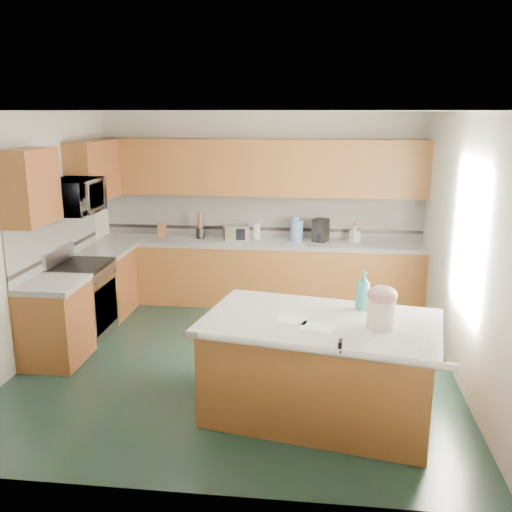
# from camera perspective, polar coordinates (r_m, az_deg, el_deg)

# --- Properties ---
(floor) EXTENTS (4.60, 4.60, 0.00)m
(floor) POSITION_cam_1_polar(r_m,az_deg,el_deg) (6.46, -1.71, -10.40)
(floor) COLOR black
(floor) RESTS_ON ground
(ceiling) EXTENTS (4.60, 4.60, 0.00)m
(ceiling) POSITION_cam_1_polar(r_m,az_deg,el_deg) (5.88, -1.91, 14.29)
(ceiling) COLOR white
(ceiling) RESTS_ON ground
(wall_back) EXTENTS (4.60, 0.04, 2.70)m
(wall_back) POSITION_cam_1_polar(r_m,az_deg,el_deg) (8.29, 0.56, 4.90)
(wall_back) COLOR white
(wall_back) RESTS_ON ground
(wall_front) EXTENTS (4.60, 0.04, 2.70)m
(wall_front) POSITION_cam_1_polar(r_m,az_deg,el_deg) (3.84, -6.92, -6.33)
(wall_front) COLOR white
(wall_front) RESTS_ON ground
(wall_left) EXTENTS (0.04, 4.60, 2.70)m
(wall_left) POSITION_cam_1_polar(r_m,az_deg,el_deg) (6.77, -21.64, 1.76)
(wall_left) COLOR white
(wall_left) RESTS_ON ground
(wall_right) EXTENTS (0.04, 4.60, 2.70)m
(wall_right) POSITION_cam_1_polar(r_m,az_deg,el_deg) (6.14, 20.15, 0.71)
(wall_right) COLOR white
(wall_right) RESTS_ON ground
(back_base_cab) EXTENTS (4.60, 0.60, 0.86)m
(back_base_cab) POSITION_cam_1_polar(r_m,az_deg,el_deg) (8.18, 0.30, -1.84)
(back_base_cab) COLOR #5F2E19
(back_base_cab) RESTS_ON ground
(back_countertop) EXTENTS (4.60, 0.64, 0.06)m
(back_countertop) POSITION_cam_1_polar(r_m,az_deg,el_deg) (8.07, 0.31, 1.30)
(back_countertop) COLOR white
(back_countertop) RESTS_ON back_base_cab
(back_upper_cab) EXTENTS (4.60, 0.33, 0.78)m
(back_upper_cab) POSITION_cam_1_polar(r_m,az_deg,el_deg) (8.03, 0.42, 8.84)
(back_upper_cab) COLOR #5F2E19
(back_upper_cab) RESTS_ON wall_back
(back_backsplash) EXTENTS (4.60, 0.02, 0.63)m
(back_backsplash) POSITION_cam_1_polar(r_m,az_deg,el_deg) (8.28, 0.53, 4.07)
(back_backsplash) COLOR silver
(back_backsplash) RESTS_ON back_countertop
(back_accent_band) EXTENTS (4.60, 0.01, 0.05)m
(back_accent_band) POSITION_cam_1_polar(r_m,az_deg,el_deg) (8.31, 0.52, 2.74)
(back_accent_band) COLOR black
(back_accent_band) RESTS_ON back_countertop
(left_base_cab_rear) EXTENTS (0.60, 0.82, 0.86)m
(left_base_cab_rear) POSITION_cam_1_polar(r_m,az_deg,el_deg) (7.99, -14.71, -2.72)
(left_base_cab_rear) COLOR #5F2E19
(left_base_cab_rear) RESTS_ON ground
(left_counter_rear) EXTENTS (0.64, 0.82, 0.06)m
(left_counter_rear) POSITION_cam_1_polar(r_m,az_deg,el_deg) (7.87, -14.92, 0.49)
(left_counter_rear) COLOR white
(left_counter_rear) RESTS_ON left_base_cab_rear
(left_base_cab_front) EXTENTS (0.60, 0.72, 0.86)m
(left_base_cab_front) POSITION_cam_1_polar(r_m,az_deg,el_deg) (6.66, -19.44, -6.47)
(left_base_cab_front) COLOR #5F2E19
(left_base_cab_front) RESTS_ON ground
(left_counter_front) EXTENTS (0.64, 0.72, 0.06)m
(left_counter_front) POSITION_cam_1_polar(r_m,az_deg,el_deg) (6.52, -19.77, -2.68)
(left_counter_front) COLOR white
(left_counter_front) RESTS_ON left_base_cab_front
(left_backsplash) EXTENTS (0.02, 2.30, 0.63)m
(left_backsplash) POSITION_cam_1_polar(r_m,az_deg,el_deg) (7.25, -19.32, 1.82)
(left_backsplash) COLOR silver
(left_backsplash) RESTS_ON wall_left
(left_accent_band) EXTENTS (0.01, 2.30, 0.05)m
(left_accent_band) POSITION_cam_1_polar(r_m,az_deg,el_deg) (7.29, -19.15, 0.32)
(left_accent_band) COLOR black
(left_accent_band) RESTS_ON wall_left
(left_upper_cab_rear) EXTENTS (0.33, 1.09, 0.78)m
(left_upper_cab_rear) POSITION_cam_1_polar(r_m,az_deg,el_deg) (7.87, -15.97, 8.19)
(left_upper_cab_rear) COLOR #5F2E19
(left_upper_cab_rear) RESTS_ON wall_left
(left_upper_cab_front) EXTENTS (0.33, 0.72, 0.78)m
(left_upper_cab_front) POSITION_cam_1_polar(r_m,az_deg,el_deg) (6.38, -21.65, 6.45)
(left_upper_cab_front) COLOR #5F2E19
(left_upper_cab_front) RESTS_ON wall_left
(range_body) EXTENTS (0.60, 0.76, 0.88)m
(range_body) POSITION_cam_1_polar(r_m,az_deg,el_deg) (7.29, -16.94, -4.41)
(range_body) COLOR #B7B7BC
(range_body) RESTS_ON ground
(range_oven_door) EXTENTS (0.02, 0.68, 0.55)m
(range_oven_door) POSITION_cam_1_polar(r_m,az_deg,el_deg) (7.20, -14.79, -4.85)
(range_oven_door) COLOR black
(range_oven_door) RESTS_ON range_body
(range_cooktop) EXTENTS (0.62, 0.78, 0.04)m
(range_cooktop) POSITION_cam_1_polar(r_m,az_deg,el_deg) (7.16, -17.20, -0.92)
(range_cooktop) COLOR black
(range_cooktop) RESTS_ON range_body
(range_handle) EXTENTS (0.02, 0.66, 0.02)m
(range_handle) POSITION_cam_1_polar(r_m,az_deg,el_deg) (7.07, -14.75, -1.95)
(range_handle) COLOR #B7B7BC
(range_handle) RESTS_ON range_body
(range_backguard) EXTENTS (0.06, 0.76, 0.18)m
(range_backguard) POSITION_cam_1_polar(r_m,az_deg,el_deg) (7.24, -19.15, 0.07)
(range_backguard) COLOR #B7B7BC
(range_backguard) RESTS_ON range_body
(microwave) EXTENTS (0.50, 0.73, 0.41)m
(microwave) POSITION_cam_1_polar(r_m,az_deg,el_deg) (7.00, -17.70, 5.67)
(microwave) COLOR #B7B7BC
(microwave) RESTS_ON wall_left
(island_base) EXTENTS (2.12, 1.46, 0.86)m
(island_base) POSITION_cam_1_polar(r_m,az_deg,el_deg) (5.26, 6.37, -11.34)
(island_base) COLOR #5F2E19
(island_base) RESTS_ON ground
(island_top) EXTENTS (2.24, 1.58, 0.06)m
(island_top) POSITION_cam_1_polar(r_m,az_deg,el_deg) (5.08, 6.51, -6.65)
(island_top) COLOR white
(island_top) RESTS_ON island_base
(island_bullnose) EXTENTS (2.02, 0.45, 0.06)m
(island_bullnose) POSITION_cam_1_polar(r_m,az_deg,el_deg) (4.52, 6.46, -9.38)
(island_bullnose) COLOR white
(island_bullnose) RESTS_ON island_base
(treat_jar) EXTENTS (0.29, 0.29, 0.25)m
(treat_jar) POSITION_cam_1_polar(r_m,az_deg,el_deg) (4.94, 12.40, -5.63)
(treat_jar) COLOR white
(treat_jar) RESTS_ON island_top
(treat_jar_lid) EXTENTS (0.26, 0.26, 0.16)m
(treat_jar_lid) POSITION_cam_1_polar(r_m,az_deg,el_deg) (4.88, 12.50, -3.83)
(treat_jar_lid) COLOR #C8858A
(treat_jar_lid) RESTS_ON treat_jar
(treat_jar_knob) EXTENTS (0.08, 0.03, 0.03)m
(treat_jar_knob) POSITION_cam_1_polar(r_m,az_deg,el_deg) (4.87, 12.53, -3.23)
(treat_jar_knob) COLOR tan
(treat_jar_knob) RESTS_ON treat_jar_lid
(treat_jar_knob_end_l) EXTENTS (0.05, 0.05, 0.05)m
(treat_jar_knob_end_l) POSITION_cam_1_polar(r_m,az_deg,el_deg) (4.86, 12.03, -3.22)
(treat_jar_knob_end_l) COLOR tan
(treat_jar_knob_end_l) RESTS_ON treat_jar_lid
(treat_jar_knob_end_r) EXTENTS (0.05, 0.05, 0.05)m
(treat_jar_knob_end_r) POSITION_cam_1_polar(r_m,az_deg,el_deg) (4.87, 13.04, -3.24)
(treat_jar_knob_end_r) COLOR tan
(treat_jar_knob_end_r) RESTS_ON treat_jar_lid
(soap_bottle_island) EXTENTS (0.19, 0.19, 0.36)m
(soap_bottle_island) POSITION_cam_1_polar(r_m,az_deg,el_deg) (5.33, 10.65, -3.38)
(soap_bottle_island) COLOR teal
(soap_bottle_island) RESTS_ON island_top
(paper_sheet_a) EXTENTS (0.33, 0.28, 0.00)m
(paper_sheet_a) POSITION_cam_1_polar(r_m,az_deg,el_deg) (4.90, 6.13, -7.05)
(paper_sheet_a) COLOR white
(paper_sheet_a) RESTS_ON island_top
(paper_sheet_b) EXTENTS (0.32, 0.27, 0.00)m
(paper_sheet_b) POSITION_cam_1_polar(r_m,az_deg,el_deg) (5.04, 3.65, -6.36)
(paper_sheet_b) COLOR white
(paper_sheet_b) RESTS_ON island_top
(clamp_body) EXTENTS (0.04, 0.10, 0.08)m
(clamp_body) POSITION_cam_1_polar(r_m,az_deg,el_deg) (4.52, 8.42, -8.86)
(clamp_body) COLOR black
(clamp_body) RESTS_ON island_top
(clamp_handle) EXTENTS (0.01, 0.07, 0.01)m
(clamp_handle) POSITION_cam_1_polar(r_m,az_deg,el_deg) (4.48, 8.43, -9.38)
(clamp_handle) COLOR black
(clamp_handle) RESTS_ON island_top
(knife_block) EXTENTS (0.14, 0.18, 0.24)m
(knife_block) POSITION_cam_1_polar(r_m,az_deg,el_deg) (8.36, -9.38, 2.54)
(knife_block) COLOR #472814
(knife_block) RESTS_ON back_countertop
(utensil_crock) EXTENTS (0.12, 0.12, 0.15)m
(utensil_crock) POSITION_cam_1_polar(r_m,az_deg,el_deg) (8.26, -5.60, 2.29)
(utensil_crock) COLOR black
(utensil_crock) RESTS_ON back_countertop
(utensil_bundle) EXTENTS (0.07, 0.07, 0.22)m
(utensil_bundle) POSITION_cam_1_polar(r_m,az_deg,el_deg) (8.22, -5.63, 3.56)
(utensil_bundle) COLOR #472814
(utensil_bundle) RESTS_ON utensil_crock
(toaster_oven) EXTENTS (0.40, 0.33, 0.20)m
(toaster_oven) POSITION_cam_1_polar(r_m,az_deg,el_deg) (8.13, -2.05, 2.33)
(toaster_oven) COLOR #B7B7BC
(toaster_oven) RESTS_ON back_countertop
(toaster_oven_door) EXTENTS (0.30, 0.01, 0.16)m
(toaster_oven_door) POSITION_cam_1_polar(r_m,az_deg,el_deg) (8.02, -2.16, 2.17)
(toaster_oven_door) COLOR black
(toaster_oven_door) RESTS_ON toaster_oven
(paper_towel) EXTENTS (0.10, 0.10, 0.23)m
(paper_towel) POSITION_cam_1_polar(r_m,az_deg,el_deg) (8.14, 0.08, 2.46)
(paper_towel) COLOR white
(paper_towel) RESTS_ON back_countertop
(paper_towel_base) EXTENTS (0.15, 0.15, 0.01)m
(paper_towel_base) POSITION_cam_1_polar(r_m,az_deg,el_deg) (8.16, 0.08, 1.72)
(paper_towel_base) COLOR #B7B7BC
(paper_towel_base) RESTS_ON back_countertop
(water_jug) EXTENTS (0.18, 0.18, 0.30)m
(water_jug) POSITION_cam_1_polar(r_m,az_deg,el_deg) (8.05, 4.06, 2.55)
(water_jug) COLOR #587CAF
(water_jug) RESTS_ON back_countertop
(water_jug_neck) EXTENTS (0.09, 0.09, 0.04)m
(water_jug_neck) POSITION_cam_1_polar(r_m,az_deg,el_deg) (8.01, 4.09, 3.75)
(water_jug_neck) COLOR #587CAF
(water_jug_neck) RESTS_ON water_jug
(coffee_maker) EXTENTS (0.25, 0.26, 0.32)m
(coffee_maker) POSITION_cam_1_polar(r_m,az_deg,el_deg) (8.06, 6.49, 2.58)
(coffee_maker) COLOR black
(coffee_maker) RESTS_ON back_countertop
(coffee_carafe) EXTENTS (0.13, 0.13, 0.13)m
(coffee_carafe) POSITION_cam_1_polar(r_m,az_deg,el_deg) (8.03, 6.47, 1.85)
(coffee_carafe) COLOR black
(coffee_carafe) RESTS_ON back_countertop
(soap_bottle_back) EXTENTS (0.16, 0.16, 0.25)m
(soap_bottle_back) POSITION_cam_1_polar(r_m,az_deg,el_deg) (8.05, 9.85, 2.19)
(soap_bottle_back) COLOR white
(soap_bottle_back) RESTS_ON back_countertop
(soap_back_cap) EXTENTS (0.02, 0.02, 0.03)m
(soap_back_cap) POSITION_cam_1_polar(r_m,az_deg,el_deg) (8.02, 9.90, 3.17)
(soap_back_cap) COLOR red
(soap_back_cap) RESTS_ON soap_bottle_back
(window_light_proxy) EXTENTS (0.02, 1.40, 1.10)m
(window_light_proxy) POSITION_cam_1_polar(r_m,az_deg,el_deg) (5.91, 20.42, 1.68)
(window_light_proxy) COLOR white
(window_light_proxy) RESTS_ON wall_right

